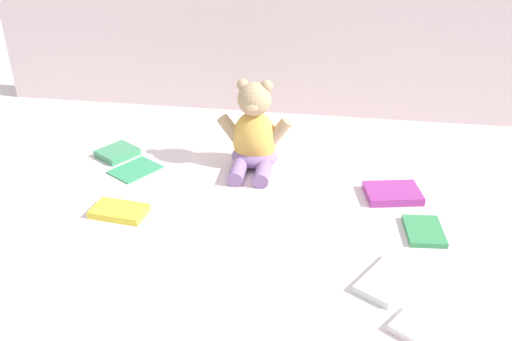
# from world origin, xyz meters

# --- Properties ---
(ground_plane) EXTENTS (3.20, 3.20, 0.00)m
(ground_plane) POSITION_xyz_m (0.00, 0.00, 0.00)
(ground_plane) COLOR silver
(backdrop_drape) EXTENTS (1.88, 0.03, 0.64)m
(backdrop_drape) POSITION_xyz_m (0.00, 0.49, 0.32)
(backdrop_drape) COLOR silver
(backdrop_drape) RESTS_ON ground_plane
(teddy_bear) EXTENTS (0.20, 0.17, 0.24)m
(teddy_bear) POSITION_xyz_m (-0.05, 0.10, 0.09)
(teddy_bear) COLOR #E5B24C
(teddy_bear) RESTS_ON ground_plane
(book_case_0) EXTENTS (0.15, 0.12, 0.02)m
(book_case_0) POSITION_xyz_m (0.30, 0.00, 0.01)
(book_case_0) COLOR #993089
(book_case_0) RESTS_ON ground_plane
(book_case_1) EXTENTS (0.09, 0.12, 0.01)m
(book_case_1) POSITION_xyz_m (0.36, -0.15, 0.01)
(book_case_1) COLOR #368A4F
(book_case_1) RESTS_ON ground_plane
(book_case_2) EXTENTS (0.14, 0.15, 0.01)m
(book_case_2) POSITION_xyz_m (-0.36, 0.03, 0.00)
(book_case_2) COLOR #339561
(book_case_2) RESTS_ON ground_plane
(book_case_3) EXTENTS (0.13, 0.09, 0.02)m
(book_case_3) POSITION_xyz_m (-0.32, -0.18, 0.01)
(book_case_3) COLOR yellow
(book_case_3) RESTS_ON ground_plane
(book_case_4) EXTENTS (0.13, 0.12, 0.01)m
(book_case_4) POSITION_xyz_m (0.33, -0.46, 0.01)
(book_case_4) COLOR white
(book_case_4) RESTS_ON ground_plane
(book_case_5) EXTENTS (0.14, 0.16, 0.02)m
(book_case_5) POSITION_xyz_m (0.28, -0.33, 0.01)
(book_case_5) COLOR white
(book_case_5) RESTS_ON ground_plane
(book_case_6) EXTENTS (0.12, 0.13, 0.02)m
(book_case_6) POSITION_xyz_m (-0.43, 0.11, 0.01)
(book_case_6) COLOR #3F9060
(book_case_6) RESTS_ON ground_plane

